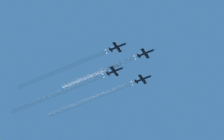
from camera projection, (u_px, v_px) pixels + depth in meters
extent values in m
cylinder|color=black|center=(146.00, 53.00, 320.10)|extent=(0.99, 8.56, 0.99)
cone|color=silver|center=(155.00, 49.00, 318.41)|extent=(0.94, 1.44, 0.94)
ellipsoid|color=#0C263F|center=(149.00, 51.00, 319.77)|extent=(0.55, 1.98, 0.45)
cube|color=black|center=(145.00, 53.00, 320.19)|extent=(7.21, 1.71, 0.11)
cube|color=black|center=(139.00, 56.00, 321.41)|extent=(3.06, 0.99, 0.11)
cube|color=silver|center=(139.00, 54.00, 322.29)|extent=(0.09, 1.17, 1.53)
cylinder|color=black|center=(138.00, 56.00, 321.62)|extent=(0.74, 0.54, 0.74)
cylinder|color=black|center=(143.00, 79.00, 330.08)|extent=(0.99, 8.56, 0.99)
cone|color=silver|center=(152.00, 75.00, 328.39)|extent=(0.94, 1.44, 0.94)
ellipsoid|color=#0C263F|center=(147.00, 77.00, 329.74)|extent=(0.55, 1.98, 0.45)
cube|color=black|center=(143.00, 79.00, 330.17)|extent=(7.21, 1.71, 0.11)
cube|color=black|center=(137.00, 81.00, 331.39)|extent=(3.06, 0.99, 0.11)
cube|color=silver|center=(137.00, 80.00, 332.27)|extent=(0.09, 1.17, 1.53)
cylinder|color=black|center=(135.00, 82.00, 331.60)|extent=(0.74, 0.54, 0.74)
cylinder|color=black|center=(118.00, 47.00, 314.37)|extent=(0.99, 8.56, 0.99)
cone|color=silver|center=(127.00, 43.00, 312.69)|extent=(0.94, 1.44, 0.94)
ellipsoid|color=#0C263F|center=(122.00, 45.00, 314.04)|extent=(0.55, 1.98, 0.45)
cube|color=black|center=(117.00, 47.00, 314.47)|extent=(7.21, 1.71, 0.11)
cube|color=black|center=(111.00, 50.00, 315.69)|extent=(3.06, 0.99, 0.11)
cube|color=silver|center=(111.00, 48.00, 316.57)|extent=(0.09, 1.17, 1.53)
cylinder|color=black|center=(110.00, 50.00, 315.90)|extent=(0.74, 0.54, 0.74)
cylinder|color=black|center=(115.00, 71.00, 322.84)|extent=(0.99, 8.56, 0.99)
cone|color=silver|center=(124.00, 67.00, 321.16)|extent=(0.94, 1.44, 0.94)
ellipsoid|color=#0C263F|center=(119.00, 69.00, 322.51)|extent=(0.55, 1.98, 0.45)
cube|color=black|center=(114.00, 71.00, 322.93)|extent=(7.21, 1.71, 0.11)
cube|color=black|center=(108.00, 74.00, 324.15)|extent=(3.06, 0.99, 0.11)
cube|color=silver|center=(108.00, 72.00, 325.04)|extent=(0.09, 1.17, 1.53)
cylinder|color=black|center=(107.00, 74.00, 324.36)|extent=(0.74, 0.54, 0.74)
cylinder|color=white|center=(106.00, 69.00, 327.72)|extent=(1.20, 35.98, 1.20)
cylinder|color=white|center=(98.00, 72.00, 329.18)|extent=(2.27, 41.38, 2.27)
cylinder|color=white|center=(98.00, 96.00, 338.96)|extent=(1.20, 43.45, 1.20)
cylinder|color=white|center=(89.00, 100.00, 340.72)|extent=(2.27, 49.97, 2.27)
cylinder|color=white|center=(70.00, 66.00, 323.40)|extent=(1.20, 44.31, 1.20)
cylinder|color=white|center=(61.00, 70.00, 325.19)|extent=(2.27, 50.96, 2.27)
cylinder|color=white|center=(66.00, 90.00, 332.41)|extent=(1.20, 47.50, 1.20)
cylinder|color=white|center=(56.00, 94.00, 334.33)|extent=(2.27, 54.62, 2.27)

